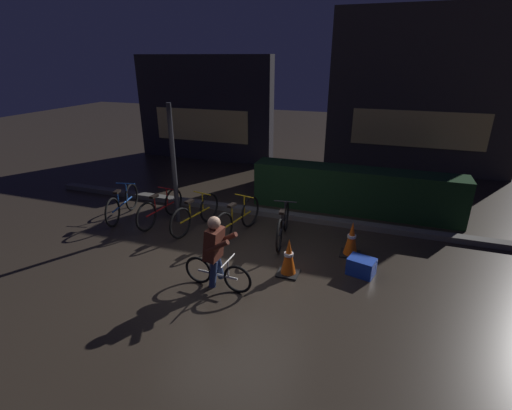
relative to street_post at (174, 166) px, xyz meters
name	(u,v)px	position (x,y,z in m)	size (l,w,h in m)	color
ground_plane	(235,261)	(1.87, -1.20, -1.31)	(40.00, 40.00, 0.00)	#2D261E
sidewalk_curb	(270,213)	(1.87, 1.00, -1.25)	(12.00, 0.24, 0.12)	#56544F
hedge_row	(355,191)	(3.67, 1.90, -0.78)	(4.80, 0.70, 1.06)	black
storefront_left	(204,109)	(-1.92, 5.30, 0.45)	(4.97, 0.54, 3.54)	#262328
storefront_right	(423,94)	(5.11, 6.00, 1.12)	(5.60, 0.54, 4.88)	#383330
street_post	(174,166)	(0.00, 0.00, 0.00)	(0.10, 0.10, 2.61)	#2D2D33
parked_bike_leftmost	(122,204)	(-1.31, -0.21, -0.97)	(0.48, 1.59, 0.75)	black
parked_bike_left_mid	(160,208)	(-0.33, -0.16, -0.97)	(0.46, 1.59, 0.73)	black
parked_bike_center_left	(195,214)	(0.57, -0.21, -0.97)	(0.46, 1.60, 0.75)	black
parked_bike_center_right	(237,219)	(1.52, -0.21, -0.95)	(0.48, 1.70, 0.79)	black
parked_bike_right_mid	(283,224)	(2.47, -0.09, -0.97)	(0.46, 1.61, 0.74)	black
traffic_cone_near	(289,257)	(2.90, -1.30, -0.98)	(0.36, 0.36, 0.67)	black
traffic_cone_far	(351,239)	(3.84, -0.27, -0.98)	(0.36, 0.36, 0.68)	black
blue_crate	(361,266)	(4.08, -0.90, -1.16)	(0.44, 0.32, 0.30)	#193DB7
cyclist	(216,252)	(1.91, -2.04, -0.68)	(1.19, 0.54, 1.25)	black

